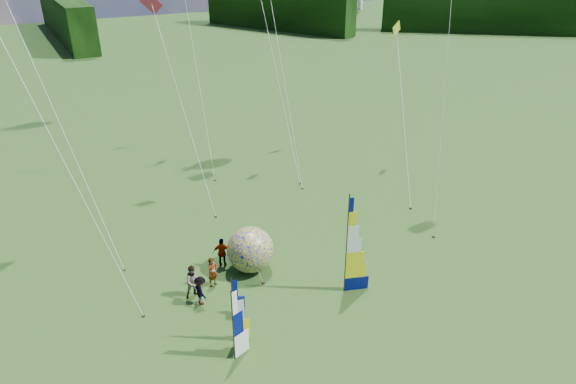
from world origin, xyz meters
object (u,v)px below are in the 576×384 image
bol_inflatable (250,250)px  spectator_c (201,291)px  side_banner_far (233,327)px  spectator_a (213,272)px  spectator_d (222,253)px  kite_whale (264,0)px  feather_banner_main (347,247)px  spectator_b (193,281)px  side_banner_left (233,312)px  camp_chair (239,308)px

bol_inflatable → spectator_c: size_ratio=1.61×
side_banner_far → spectator_a: bearing=61.3°
spectator_d → kite_whale: size_ratio=0.07×
spectator_a → spectator_d: spectator_d is taller
feather_banner_main → spectator_b: (-6.85, 3.33, -1.79)m
spectator_d → kite_whale: bearing=-94.9°
side_banner_left → bol_inflatable: bearing=67.0°
side_banner_left → camp_chair: bearing=67.9°
spectator_b → spectator_d: size_ratio=1.03×
bol_inflatable → spectator_c: 3.74m
spectator_d → camp_chair: spectator_d is taller
spectator_c → camp_chair: size_ratio=1.53×
bol_inflatable → spectator_a: size_ratio=1.53×
side_banner_left → camp_chair: size_ratio=3.25×
bol_inflatable → side_banner_left: bearing=-122.7°
feather_banner_main → camp_chair: bearing=-169.3°
feather_banner_main → side_banner_far: feather_banner_main is taller
side_banner_left → spectator_b: 4.07m
feather_banner_main → bol_inflatable: feather_banner_main is taller
bol_inflatable → spectator_c: bol_inflatable is taller
bol_inflatable → spectator_d: (-1.23, 1.01, -0.39)m
spectator_a → kite_whale: kite_whale is taller
side_banner_left → side_banner_far: (-0.43, -0.99, 0.09)m
side_banner_far → spectator_d: side_banner_far is taller
spectator_d → camp_chair: size_ratio=1.71×
spectator_d → spectator_b: bearing=68.1°
feather_banner_main → side_banner_far: bearing=-148.0°
spectator_b → spectator_c: size_ratio=1.15×
spectator_d → kite_whale: (9.40, 13.25, 11.31)m
feather_banner_main → spectator_c: size_ratio=3.43×
side_banner_left → kite_whale: bearing=69.2°
spectator_b → spectator_c: bearing=-84.5°
kite_whale → spectator_a: bearing=-131.5°
side_banner_left → spectator_b: (-0.48, 3.97, -0.76)m
spectator_c → kite_whale: kite_whale is taller
bol_inflatable → spectator_d: 1.64m
spectator_c → kite_whale: (11.58, 15.75, 11.40)m
feather_banner_main → side_banner_far: (-6.80, -1.63, -0.95)m
camp_chair → kite_whale: kite_whale is taller
spectator_a → feather_banner_main: bearing=-59.0°
feather_banner_main → spectator_d: bearing=150.5°
side_banner_left → spectator_a: size_ratio=2.01×
bol_inflatable → side_banner_far: bearing=-121.2°
side_banner_far → spectator_c: (0.05, 4.22, -0.96)m
side_banner_left → spectator_d: 6.05m
feather_banner_main → spectator_d: 7.08m
feather_banner_main → spectator_a: size_ratio=3.25×
side_banner_left → spectator_d: side_banner_left is taller
spectator_b → camp_chair: 2.93m
kite_whale → spectator_d: bearing=-131.2°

